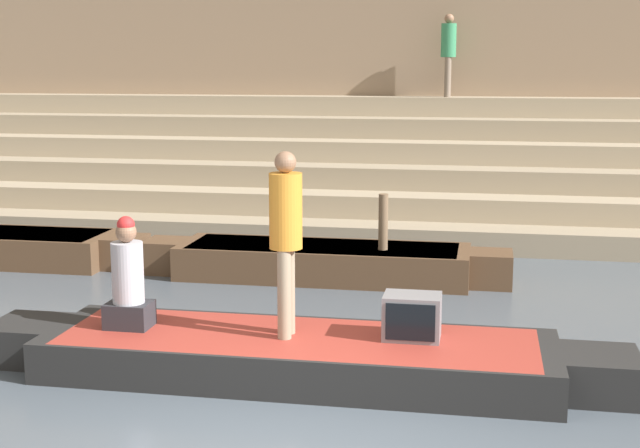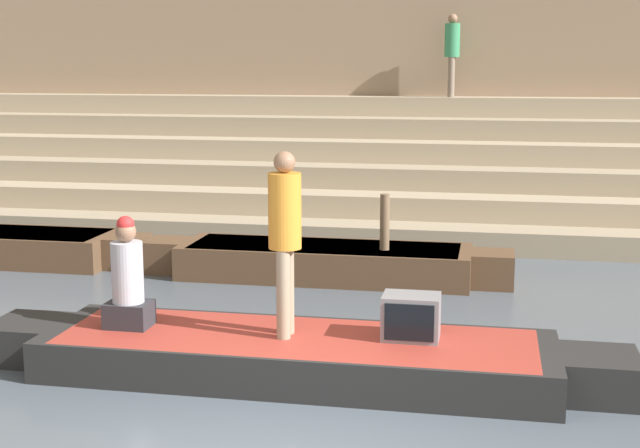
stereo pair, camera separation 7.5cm
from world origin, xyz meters
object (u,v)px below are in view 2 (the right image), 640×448
rowboat_main (296,355)px  person_standing (285,230)px  person_on_steps (452,49)px  person_rowing (128,281)px  moored_boat_distant (325,261)px  mooring_post (384,239)px  tv_set (411,317)px

rowboat_main → person_standing: person_standing is taller
person_on_steps → rowboat_main: bearing=24.0°
person_rowing → rowboat_main: bearing=11.5°
rowboat_main → person_rowing: person_rowing is taller
person_rowing → moored_boat_distant: bearing=84.3°
rowboat_main → person_on_steps: person_on_steps is taller
moored_boat_distant → mooring_post: 0.95m
rowboat_main → tv_set: 1.18m
person_rowing → tv_set: person_rowing is taller
person_standing → person_rowing: bearing=-165.9°
tv_set → person_rowing: bearing=-169.0°
moored_boat_distant → person_rowing: bearing=-106.9°
moored_boat_distant → mooring_post: (0.87, -0.12, 0.37)m
tv_set → person_standing: bearing=-165.5°
person_standing → moored_boat_distant: (-0.37, 4.00, -1.20)m
tv_set → mooring_post: bearing=108.8°
person_standing → moored_boat_distant: person_standing is taller
person_rowing → moored_boat_distant: size_ratio=0.22×
rowboat_main → person_standing: size_ratio=3.55×
tv_set → moored_boat_distant: (-1.58, 3.86, -0.37)m
rowboat_main → person_standing: bearing=173.3°
tv_set → mooring_post: mooring_post is taller
person_standing → person_on_steps: 10.47m
person_standing → moored_boat_distant: size_ratio=0.34×
person_rowing → moored_boat_distant: (1.25, 4.01, -0.62)m
person_standing → mooring_post: person_standing is taller
mooring_post → person_on_steps: (0.56, 6.36, 2.67)m
rowboat_main → person_rowing: (-1.73, 0.00, 0.65)m
mooring_post → person_on_steps: 6.93m
person_rowing → person_on_steps: (2.67, 10.26, 2.43)m
person_rowing → person_on_steps: 10.87m
person_standing → tv_set: person_standing is taller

